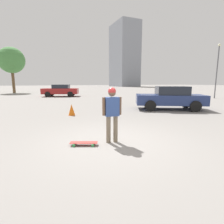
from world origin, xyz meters
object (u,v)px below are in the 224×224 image
skateboard (84,143)px  traffic_cone (72,110)px  car_parked_near (170,98)px  person (112,110)px  car_parked_far (61,90)px

skateboard → traffic_cone: traffic_cone is taller
car_parked_near → traffic_cone: bearing=24.6°
person → traffic_cone: bearing=100.7°
skateboard → car_parked_near: car_parked_near is taller
person → car_parked_near: (4.46, -5.98, -0.20)m
person → car_parked_far: bearing=94.6°
car_parked_far → traffic_cone: size_ratio=7.84×
car_parked_far → traffic_cone: bearing=104.6°
skateboard → traffic_cone: size_ratio=1.31×
car_parked_near → car_parked_far: bearing=-41.3°
person → car_parked_far: person is taller
person → car_parked_near: bearing=43.4°
traffic_cone → person: bearing=-176.0°
car_parked_near → car_parked_far: (14.02, 5.31, 0.00)m
car_parked_near → car_parked_far: size_ratio=0.98×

